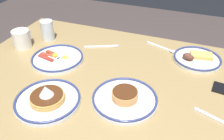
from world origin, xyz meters
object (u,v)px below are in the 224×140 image
at_px(plate_far_side, 48,99).
at_px(tea_spoon, 165,49).
at_px(plate_near_main, 57,58).
at_px(plate_center_pancakes, 125,98).
at_px(coffee_mug, 22,39).
at_px(fork_far, 102,46).
at_px(butter_knife, 223,123).
at_px(plate_far_companion, 197,59).
at_px(drinking_glass, 48,31).

distance_m(plate_far_side, tea_spoon, 0.70).
relative_size(plate_near_main, plate_center_pancakes, 0.99).
xyz_separation_m(plate_center_pancakes, coffee_mug, (0.67, -0.22, 0.03)).
distance_m(plate_center_pancakes, coffee_mug, 0.71).
bearing_deg(fork_far, coffee_mug, 20.66).
relative_size(butter_knife, tea_spoon, 1.19).
bearing_deg(tea_spoon, plate_far_side, 58.67).
distance_m(plate_center_pancakes, plate_far_side, 0.31).
bearing_deg(coffee_mug, butter_knife, 168.84).
bearing_deg(fork_far, butter_knife, 150.33).
xyz_separation_m(plate_far_side, coffee_mug, (0.39, -0.34, 0.03)).
xyz_separation_m(plate_center_pancakes, plate_far_side, (0.28, 0.12, 0.00)).
bearing_deg(plate_center_pancakes, coffee_mug, -18.35).
height_order(plate_center_pancakes, fork_far, plate_center_pancakes).
height_order(plate_far_companion, tea_spoon, plate_far_companion).
bearing_deg(plate_near_main, plate_far_side, 114.92).
xyz_separation_m(plate_far_companion, drinking_glass, (0.83, 0.07, 0.04)).
relative_size(coffee_mug, butter_knife, 0.59).
bearing_deg(fork_far, tea_spoon, -163.50).
height_order(plate_near_main, plate_far_side, plate_far_side).
bearing_deg(drinking_glass, plate_center_pancakes, 149.31).
xyz_separation_m(drinking_glass, butter_knife, (-0.96, 0.33, -0.05)).
xyz_separation_m(plate_near_main, plate_center_pancakes, (-0.42, 0.17, 0.00)).
relative_size(drinking_glass, tea_spoon, 0.64).
distance_m(plate_far_companion, butter_knife, 0.42).
distance_m(drinking_glass, fork_far, 0.33).
relative_size(plate_center_pancakes, plate_far_companion, 1.12).
height_order(plate_center_pancakes, drinking_glass, drinking_glass).
height_order(plate_near_main, coffee_mug, coffee_mug).
height_order(plate_near_main, plate_center_pancakes, plate_center_pancakes).
xyz_separation_m(plate_far_companion, fork_far, (0.50, 0.04, -0.01)).
distance_m(plate_far_companion, plate_far_side, 0.75).
bearing_deg(plate_far_companion, coffee_mug, 11.97).
distance_m(plate_near_main, drinking_glass, 0.25).
bearing_deg(plate_near_main, butter_knife, 169.24).
xyz_separation_m(plate_center_pancakes, butter_knife, (-0.37, -0.02, -0.01)).
distance_m(plate_near_main, fork_far, 0.26).
bearing_deg(plate_far_side, coffee_mug, -41.43).
bearing_deg(plate_far_companion, butter_knife, 107.73).
relative_size(plate_far_companion, drinking_glass, 2.05).
distance_m(plate_near_main, butter_knife, 0.80).
bearing_deg(plate_center_pancakes, tea_spoon, -99.25).
relative_size(plate_center_pancakes, butter_knife, 1.24).
xyz_separation_m(plate_far_side, tea_spoon, (-0.36, -0.59, -0.01)).
bearing_deg(coffee_mug, plate_center_pancakes, 161.65).
relative_size(plate_far_side, drinking_glass, 2.28).
bearing_deg(plate_center_pancakes, fork_far, -55.45).
bearing_deg(plate_far_side, plate_near_main, -65.08).
xyz_separation_m(plate_far_companion, tea_spoon, (0.17, -0.06, -0.01)).
xyz_separation_m(plate_near_main, plate_far_companion, (-0.66, -0.25, 0.00)).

